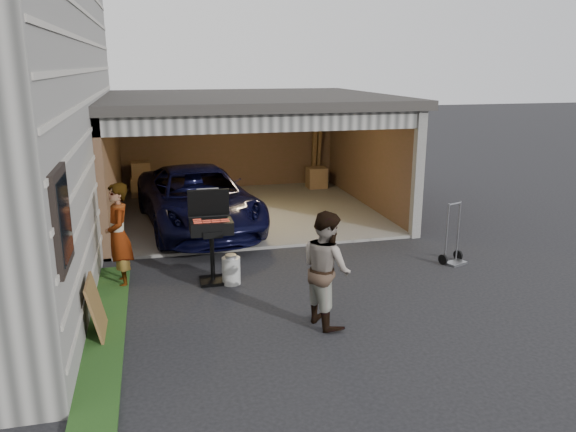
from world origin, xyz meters
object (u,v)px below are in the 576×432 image
minivan (198,201)px  woman (119,236)px  plywood_panel (97,309)px  hand_truck (453,252)px  bbq_grill (211,229)px  man (326,268)px  propane_tank (231,271)px

minivan → woman: bearing=-123.7°
plywood_panel → hand_truck: hand_truck is taller
bbq_grill → man: bearing=-54.7°
man → woman: bearing=39.7°
minivan → woman: woman is taller
minivan → man: size_ratio=2.88×
woman → man: woman is taller
man → bbq_grill: (-1.40, 1.98, 0.10)m
woman → propane_tank: size_ratio=3.77×
woman → man: bearing=45.8°
minivan → propane_tank: bearing=-92.2°
woman → plywood_panel: woman is taller
bbq_grill → propane_tank: 0.78m
man → propane_tank: bearing=17.7°
minivan → plywood_panel: 5.15m
minivan → woman: size_ratio=2.73×
propane_tank → hand_truck: hand_truck is taller
bbq_grill → propane_tank: size_ratio=3.35×
woman → propane_tank: bearing=71.3°
man → propane_tank: man is taller
man → plywood_panel: (-3.14, 0.32, -0.42)m
woman → propane_tank: woman is taller
bbq_grill → plywood_panel: (-1.74, -1.66, -0.52)m
bbq_grill → hand_truck: bearing=-1.9°
hand_truck → propane_tank: bearing=159.3°
woman → hand_truck: size_ratio=1.52×
hand_truck → man: bearing=-170.4°
woman → man: size_ratio=1.06×
bbq_grill → plywood_panel: size_ratio=1.87×
bbq_grill → propane_tank: bbq_grill is taller
hand_truck → bbq_grill: bearing=156.9°
plywood_panel → hand_truck: 6.40m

